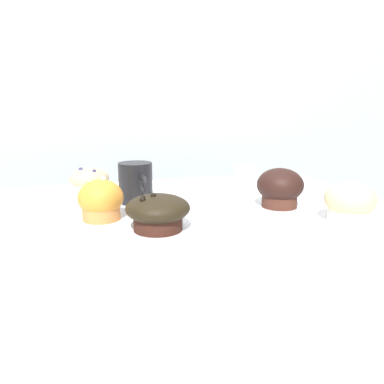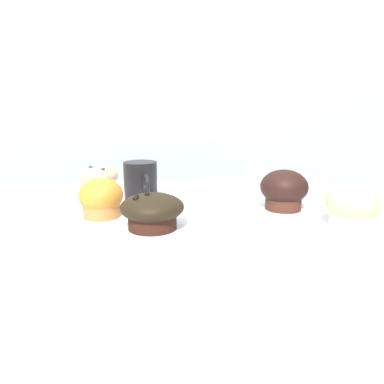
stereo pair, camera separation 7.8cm
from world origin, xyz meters
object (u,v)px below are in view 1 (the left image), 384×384
(muffin_back_left, at_px, (350,203))
(muffin_front_left, at_px, (89,181))
(coffee_cup, at_px, (136,182))
(muffin_front_center, at_px, (280,188))
(muffin_back_right, at_px, (101,201))
(muffin_front_right, at_px, (158,212))

(muffin_back_left, height_order, muffin_front_left, muffin_back_left)
(muffin_back_left, bearing_deg, coffee_cup, 144.86)
(muffin_front_center, relative_size, coffee_cup, 0.87)
(muffin_front_center, bearing_deg, muffin_back_left, -60.65)
(muffin_front_center, distance_m, muffin_back_right, 0.39)
(muffin_front_left, bearing_deg, muffin_back_left, -38.25)
(muffin_back_left, height_order, muffin_back_right, muffin_back_right)
(muffin_front_center, height_order, muffin_front_left, muffin_front_center)
(muffin_back_left, bearing_deg, muffin_front_left, 141.75)
(muffin_back_right, relative_size, muffin_front_left, 0.91)
(muffin_back_right, bearing_deg, coffee_cup, 53.39)
(muffin_front_right, bearing_deg, muffin_back_left, -8.57)
(muffin_front_right, relative_size, coffee_cup, 0.99)
(muffin_front_right, height_order, coffee_cup, coffee_cup)
(muffin_front_center, bearing_deg, muffin_back_right, 177.82)
(muffin_back_left, relative_size, muffin_front_right, 0.83)
(muffin_front_right, bearing_deg, muffin_back_right, 135.28)
(muffin_front_left, xyz_separation_m, muffin_front_right, (0.11, -0.32, -0.00))
(muffin_front_center, bearing_deg, coffee_cup, 156.59)
(muffin_front_center, relative_size, muffin_back_right, 1.16)
(muffin_front_center, height_order, muffin_front_right, muffin_front_center)
(muffin_back_right, relative_size, muffin_front_right, 0.76)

